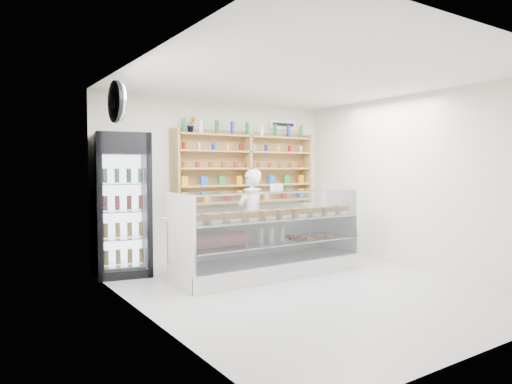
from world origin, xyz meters
TOP-DOWN VIEW (x-y plane):
  - room at (0.00, 0.00)m, footprint 5.00×5.00m
  - display_counter at (-0.04, 0.90)m, footprint 2.93×0.87m
  - shop_worker at (0.21, 1.77)m, footprint 0.67×0.53m
  - drinks_cooler at (-1.85, 2.12)m, footprint 0.90×0.88m
  - wall_shelving at (0.50, 2.34)m, footprint 2.84×0.28m
  - potted_plant at (-0.61, 2.34)m, footprint 0.18×0.15m
  - security_mirror at (-2.17, 1.20)m, footprint 0.15×0.50m
  - wall_sign at (1.40, 2.47)m, footprint 0.62×0.03m

SIDE VIEW (x-z plane):
  - display_counter at x=-0.04m, z-range -0.29..0.99m
  - shop_worker at x=0.21m, z-range 0.00..1.59m
  - drinks_cooler at x=-1.85m, z-range 0.00..2.13m
  - room at x=0.00m, z-range -1.10..3.90m
  - wall_shelving at x=0.50m, z-range 0.93..2.26m
  - potted_plant at x=-0.61m, z-range 2.20..2.47m
  - security_mirror at x=-2.17m, z-range 2.20..2.70m
  - wall_sign at x=1.40m, z-range 2.35..2.55m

